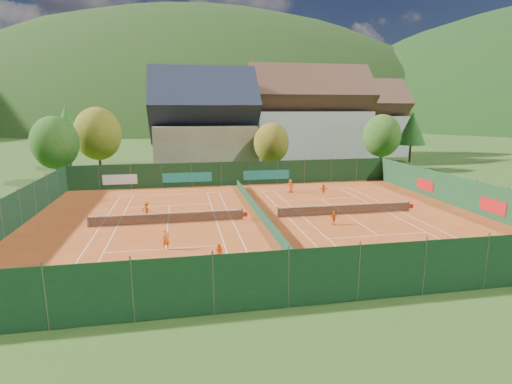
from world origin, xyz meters
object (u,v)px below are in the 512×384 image
object	(u,v)px
player_left_near	(166,239)
chalet	(204,127)
player_left_far	(146,210)
hotel_block_b	(362,123)
player_left_mid	(219,253)
player_right_near	(334,218)
player_right_far_b	(323,189)
player_right_far_a	(290,186)
hotel_block_a	(308,121)

from	to	relation	value
player_left_near	chalet	bearing A→B (deg)	59.16
player_left_far	hotel_block_b	bearing A→B (deg)	-99.29
player_left_mid	player_right_near	world-z (taller)	player_right_near
player_right_far_b	player_right_far_a	bearing A→B (deg)	-22.97
player_left_far	player_right_far_a	world-z (taller)	player_right_far_a
chalet	player_right_near	distance (m)	34.71
hotel_block_a	player_right_far_b	xyz separation A→B (m)	(-6.98, -27.40, -6.79)
chalet	player_left_near	size ratio (longest dim) A/B	10.87
hotel_block_b	player_left_mid	world-z (taller)	hotel_block_b
player_right_near	player_right_far_a	size ratio (longest dim) A/B	0.82
player_left_near	player_left_mid	size ratio (longest dim) A/B	1.23
hotel_block_a	player_left_near	xyz separation A→B (m)	(-23.93, -42.52, -6.64)
chalet	hotel_block_b	size ratio (longest dim) A/B	0.94
player_left_near	player_right_far_a	world-z (taller)	player_right_far_a
hotel_block_b	hotel_block_a	bearing A→B (deg)	-150.26
hotel_block_a	player_right_near	distance (m)	40.98
chalet	player_right_far_a	bearing A→B (deg)	-66.51
hotel_block_a	hotel_block_b	size ratio (longest dim) A/B	1.25
player_right_near	player_right_far_a	world-z (taller)	player_right_far_a
player_left_near	player_right_near	size ratio (longest dim) A/B	1.17
hotel_block_a	player_left_mid	distance (m)	50.35
player_left_mid	player_right_far_a	bearing A→B (deg)	92.44
hotel_block_b	player_left_near	world-z (taller)	hotel_block_b
hotel_block_a	player_left_mid	world-z (taller)	hotel_block_a
player_left_mid	player_left_near	bearing A→B (deg)	168.79
hotel_block_a	player_right_far_a	world-z (taller)	hotel_block_a
player_left_mid	player_right_far_b	world-z (taller)	player_left_mid
player_left_near	player_left_mid	world-z (taller)	player_left_near
player_left_mid	player_right_far_a	distance (m)	22.12
hotel_block_a	player_right_far_b	bearing A→B (deg)	-104.29
player_left_near	player_right_far_a	bearing A→B (deg)	27.84
player_left_far	player_right_far_a	distance (m)	17.45
hotel_block_b	player_left_far	distance (m)	58.09
hotel_block_a	player_left_mid	bearing A→B (deg)	-114.31
hotel_block_b	player_left_far	xyz separation A→B (m)	(-39.89, -41.82, -5.87)
player_left_near	player_right_far_b	distance (m)	22.72
player_right_far_a	player_right_far_b	size ratio (longest dim) A/B	1.31
chalet	player_left_near	xyz separation A→B (m)	(-4.93, -36.52, -5.88)
player_left_near	player_right_far_b	bearing A→B (deg)	18.59
player_right_near	player_left_near	bearing A→B (deg)	174.18
hotel_block_a	player_left_near	size ratio (longest dim) A/B	14.50
player_right_far_a	player_right_near	bearing A→B (deg)	95.32
hotel_block_a	player_right_far_b	world-z (taller)	hotel_block_a
player_left_mid	hotel_block_a	bearing A→B (deg)	95.43
player_left_mid	player_right_far_b	bearing A→B (deg)	82.85
chalet	hotel_block_a	size ratio (longest dim) A/B	0.75
player_right_near	player_right_far_a	distance (m)	13.27
hotel_block_b	player_left_far	bearing A→B (deg)	-133.65
player_left_far	player_right_far_b	xyz separation A→B (m)	(18.91, 6.42, -0.16)
chalet	player_left_near	world-z (taller)	chalet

